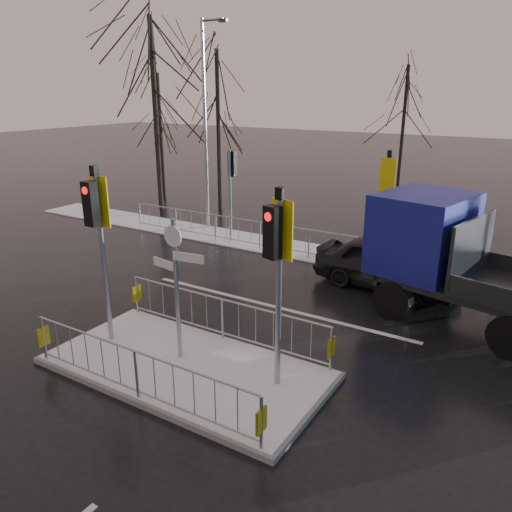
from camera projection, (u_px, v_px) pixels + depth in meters
The scene contains 12 objects.
ground at pixel (186, 370), 10.56m from camera, with size 120.00×120.00×0.00m, color black.
snow_verge at pixel (342, 258), 17.50m from camera, with size 30.00×2.00×0.04m, color white.
lane_markings at pixel (175, 377), 10.29m from camera, with size 8.00×11.38×0.01m.
traffic_island at pixel (185, 353), 10.45m from camera, with size 6.00×3.04×4.15m.
far_kerb_fixtures at pixel (346, 235), 16.62m from camera, with size 18.00×0.65×3.83m.
car_far_lane at pixel (388, 264), 14.74m from camera, with size 1.74×4.33×1.47m, color black.
flatbed_truck at pixel (458, 257), 12.45m from camera, with size 7.14×3.86×3.14m.
tree_near_a at pixel (153, 78), 22.70m from camera, with size 4.75×4.75×8.97m.
tree_near_b at pixel (218, 100), 22.98m from camera, with size 4.00×4.00×7.55m.
tree_near_c at pixel (160, 112), 26.23m from camera, with size 3.50×3.50×6.61m.
tree_far_a at pixel (405, 104), 27.78m from camera, with size 3.75×3.75×7.08m.
street_lamp_left at pixel (206, 119), 19.99m from camera, with size 1.25×0.18×8.20m.
Camera 1 is at (6.11, -7.09, 5.66)m, focal length 35.00 mm.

